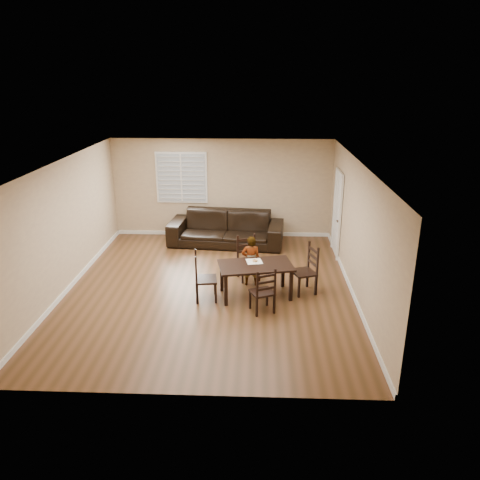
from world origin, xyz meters
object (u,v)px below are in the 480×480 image
Objects in this scene: chair_left at (200,279)px; child at (251,261)px; dining_table at (256,269)px; donut at (255,260)px; chair_far at (265,294)px; sofa at (226,228)px; chair_near at (247,258)px; chair_right at (309,271)px.

child is (1.01, 0.74, 0.10)m from chair_left.
donut is (-0.01, 0.17, 0.11)m from dining_table.
child is at bearing -100.73° from chair_far.
chair_left is 1.20m from donut.
donut is (1.10, 0.38, 0.26)m from chair_left.
chair_left is at bearing -89.71° from sofa.
chair_left is (-0.91, -1.15, 0.01)m from chair_near.
chair_right is 3.40m from sofa.
chair_near is 0.33× the size of sofa.
chair_left is 0.91× the size of child.
chair_right is (2.23, 0.46, 0.01)m from chair_left.
child is at bearing -68.73° from sofa.
dining_table is 1.15m from chair_right.
sofa is at bearing -98.52° from chair_far.
chair_left is (-1.12, -0.22, -0.14)m from dining_table.
child is (-0.11, 0.52, -0.05)m from dining_table.
dining_table is at bearing -100.05° from chair_far.
donut is at bearing -101.46° from chair_far.
chair_right is (0.94, 1.01, 0.05)m from chair_far.
chair_near is 1.47m from chair_left.
chair_left is 3.28m from sofa.
child reaches higher than chair_right.
chair_far is 1.41m from chair_left.
donut is at bearing 103.71° from child.
child is at bearing -95.21° from chair_near.
dining_table is 1.74× the size of chair_far.
child is (-1.22, 0.28, 0.08)m from chair_right.
donut is at bearing -68.91° from sofa.
child is (-0.28, 1.29, 0.14)m from chair_far.
chair_far is 3.94m from sofa.
chair_right is at bearing -49.90° from sofa.
sofa is (0.30, 3.27, -0.02)m from chair_left.
sofa is (-0.71, 2.52, -0.12)m from child.
sofa is (-0.82, 3.05, -0.16)m from dining_table.
chair_left reaches higher than donut.
chair_far is at bearing -96.06° from chair_near.
chair_near is at bearing -68.32° from sofa.
chair_right reaches higher than dining_table.
chair_near is 0.89× the size of child.
chair_right reaches higher than chair_near.
chair_far reaches higher than dining_table.
chair_near is 0.83m from donut.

